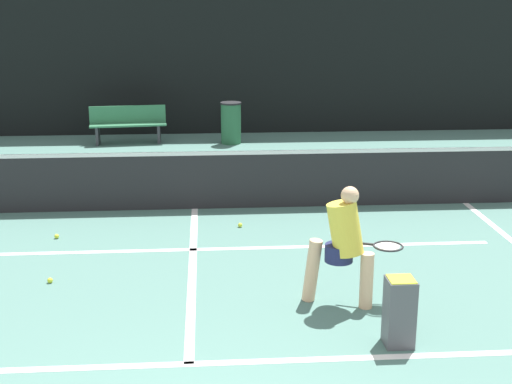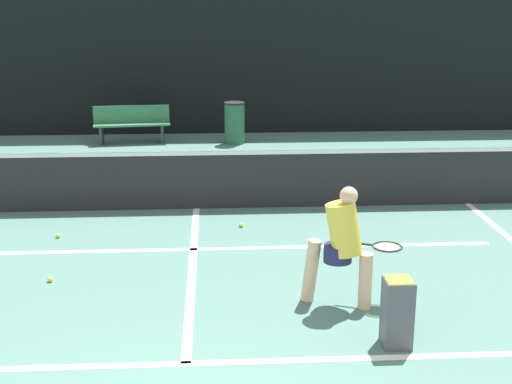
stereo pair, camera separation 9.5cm
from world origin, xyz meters
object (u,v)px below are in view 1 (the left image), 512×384
at_px(courtside_bench, 128,123).
at_px(trash_bin, 231,123).
at_px(ball_hopper, 399,310).
at_px(parked_car, 310,93).
at_px(player_practicing, 344,242).

distance_m(courtside_bench, trash_bin, 2.39).
relative_size(ball_hopper, parked_car, 0.17).
bearing_deg(player_practicing, courtside_bench, 131.59).
relative_size(player_practicing, parked_car, 0.33).
xyz_separation_m(ball_hopper, courtside_bench, (-3.67, 10.12, 0.10)).
distance_m(ball_hopper, trash_bin, 10.00).
distance_m(ball_hopper, courtside_bench, 10.76).
xyz_separation_m(trash_bin, parked_car, (2.39, 3.87, 0.13)).
relative_size(ball_hopper, trash_bin, 0.74).
height_order(trash_bin, parked_car, parked_car).
relative_size(courtside_bench, parked_car, 0.42).
bearing_deg(player_practicing, parked_car, 105.20).
distance_m(ball_hopper, parked_car, 13.82).
bearing_deg(parked_car, ball_hopper, -94.53).
distance_m(player_practicing, ball_hopper, 1.12).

